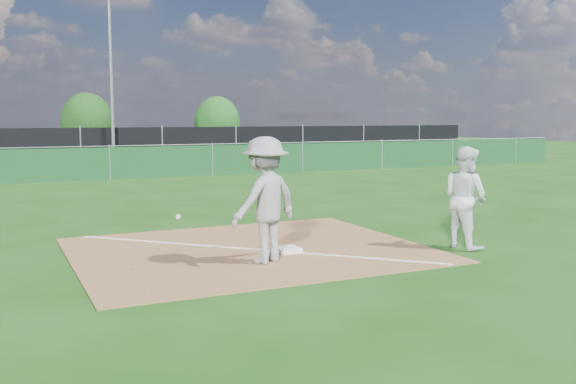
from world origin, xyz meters
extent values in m
plane|color=#15440E|center=(0.00, 10.00, 0.00)|extent=(90.00, 90.00, 0.00)
cube|color=brown|center=(0.00, 1.00, 0.01)|extent=(6.00, 5.00, 0.02)
cube|color=white|center=(0.00, 1.00, 0.03)|extent=(5.01, 5.01, 0.01)
cube|color=#113E1C|center=(0.00, 15.00, 0.60)|extent=(44.00, 0.05, 1.20)
cube|color=black|center=(0.00, 23.00, 0.90)|extent=(46.00, 0.04, 1.80)
cube|color=black|center=(0.00, 28.00, 0.01)|extent=(46.00, 9.00, 0.01)
cylinder|color=slate|center=(1.50, 22.70, 4.00)|extent=(0.16, 0.16, 8.00)
cube|color=white|center=(0.50, 0.52, 0.06)|extent=(0.41, 0.41, 0.09)
imported|color=#A4A4A6|center=(-0.14, -0.01, 1.03)|extent=(1.48, 1.18, 2.01)
sphere|color=white|center=(-1.57, -0.03, 0.85)|extent=(0.08, 0.08, 0.08)
imported|color=white|center=(3.57, -0.41, 0.91)|extent=(0.79, 0.96, 1.82)
imported|color=black|center=(-0.18, 26.86, 0.84)|extent=(5.32, 2.82, 1.66)
imported|color=black|center=(3.37, 28.37, 0.72)|extent=(5.25, 3.76, 1.41)
cylinder|color=#382316|center=(1.79, 33.54, 0.54)|extent=(0.24, 0.24, 1.09)
ellipsoid|color=#154012|center=(1.79, 33.54, 1.99)|extent=(3.26, 3.26, 3.75)
cylinder|color=#382316|center=(10.22, 32.54, 0.52)|extent=(0.24, 0.24, 1.04)
ellipsoid|color=#174D16|center=(10.22, 32.54, 1.91)|extent=(3.13, 3.13, 3.59)
camera|label=1|loc=(-4.11, -9.33, 2.35)|focal=40.00mm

